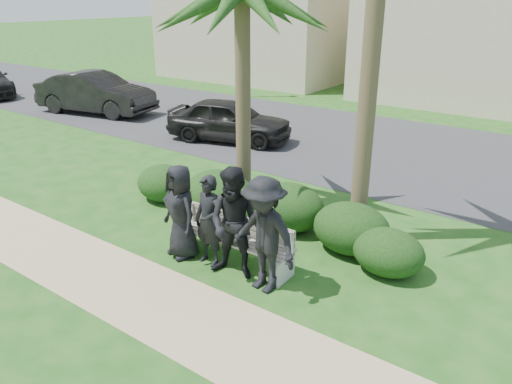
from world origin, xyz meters
TOP-DOWN VIEW (x-y plane):
  - ground at (0.00, 0.00)m, footprint 160.00×160.00m
  - footpath at (0.00, -1.80)m, footprint 30.00×1.60m
  - asphalt_street at (0.00, 8.00)m, footprint 160.00×8.00m
  - stucco_bldg_left at (-12.00, 18.00)m, footprint 10.40×8.40m
  - stucco_bldg_right at (-1.00, 18.00)m, footprint 8.40×8.40m
  - street_lamp at (-9.00, 12.00)m, footprint 0.36×0.36m
  - park_bench at (0.04, -0.14)m, footprint 2.31×0.61m
  - man_a at (-0.81, -0.48)m, footprint 0.96×0.77m
  - man_b at (-0.23, -0.41)m, footprint 0.62×0.43m
  - man_c at (0.40, -0.46)m, footprint 1.06×0.92m
  - man_d at (1.00, -0.52)m, footprint 1.31×0.86m
  - hedge_a at (-3.00, 1.16)m, footprint 1.29×1.06m
  - hedge_b at (-1.38, 1.21)m, footprint 1.58×1.31m
  - hedge_c at (-0.71, 1.12)m, footprint 1.25×1.03m
  - hedge_d at (0.11, 1.61)m, footprint 1.47×1.21m
  - hedge_e at (1.54, 1.47)m, footprint 1.43×1.18m
  - hedge_f at (2.39, 1.13)m, footprint 1.22×1.01m
  - car_a at (-4.91, 5.88)m, footprint 4.25×2.61m
  - car_b at (-11.66, 5.89)m, footprint 5.05×2.70m

SIDE VIEW (x-z plane):
  - ground at x=0.00m, z-range 0.00..0.00m
  - footpath at x=0.00m, z-range -0.01..0.01m
  - asphalt_street at x=0.00m, z-range -0.01..0.01m
  - park_bench at x=0.04m, z-range -0.04..0.76m
  - hedge_f at x=2.39m, z-range 0.00..0.80m
  - hedge_c at x=-0.71m, z-range 0.00..0.82m
  - hedge_a at x=-3.00m, z-range 0.00..0.84m
  - hedge_e at x=1.54m, z-range 0.00..0.94m
  - hedge_d at x=0.11m, z-range 0.00..0.96m
  - hedge_b at x=-1.38m, z-range 0.00..1.03m
  - car_a at x=-4.91m, z-range 0.00..1.35m
  - car_b at x=-11.66m, z-range 0.00..1.58m
  - man_b at x=-0.23m, z-range 0.00..1.61m
  - man_a at x=-0.81m, z-range 0.00..1.71m
  - man_c at x=0.40m, z-range 0.00..1.89m
  - man_d at x=1.00m, z-range 0.00..1.90m
  - street_lamp at x=-9.00m, z-range 0.80..5.09m
  - stucco_bldg_left at x=-12.00m, z-range 0.01..7.31m
  - stucco_bldg_right at x=-1.00m, z-range 0.01..7.31m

